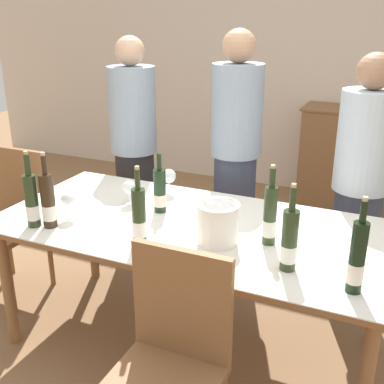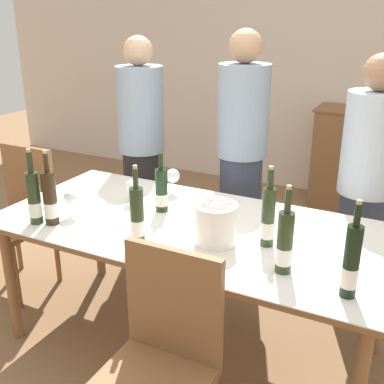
{
  "view_description": "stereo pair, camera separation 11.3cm",
  "coord_description": "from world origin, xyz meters",
  "px_view_note": "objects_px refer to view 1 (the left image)",
  "views": [
    {
      "loc": [
        0.93,
        -2.08,
        1.8
      ],
      "look_at": [
        0.0,
        0.0,
        0.93
      ],
      "focal_mm": 45.0,
      "sensor_mm": 36.0,
      "label": 1
    },
    {
      "loc": [
        1.03,
        -2.03,
        1.8
      ],
      "look_at": [
        0.0,
        0.0,
        0.93
      ],
      "focal_mm": 45.0,
      "sensor_mm": 36.0,
      "label": 2
    }
  ],
  "objects_px": {
    "wine_bottle_6": "(289,241)",
    "person_guest_right": "(360,191)",
    "person_host": "(134,154)",
    "person_guest_left": "(235,162)",
    "dining_table": "(192,235)",
    "ice_bucket": "(218,222)",
    "sideboard_cabinet": "(383,161)",
    "wine_bottle_3": "(357,259)",
    "wine_bottle_5": "(48,202)",
    "chair_near_front": "(171,353)",
    "wine_glass_1": "(169,177)",
    "wine_bottle_4": "(160,192)",
    "chair_left_end": "(13,212)",
    "wine_bottle_2": "(270,216)",
    "wine_glass_0": "(69,200)",
    "wine_bottle_1": "(139,218)",
    "wine_bottle_0": "(32,201)",
    "wine_glass_2": "(129,188)"
  },
  "relations": [
    {
      "from": "wine_bottle_1",
      "to": "dining_table",
      "type": "bearing_deg",
      "value": 64.83
    },
    {
      "from": "wine_bottle_5",
      "to": "wine_glass_2",
      "type": "xyz_separation_m",
      "value": [
        0.21,
        0.44,
        -0.04
      ]
    },
    {
      "from": "wine_bottle_2",
      "to": "wine_bottle_4",
      "type": "height_order",
      "value": "wine_bottle_2"
    },
    {
      "from": "sideboard_cabinet",
      "to": "wine_glass_2",
      "type": "xyz_separation_m",
      "value": [
        -1.25,
        -2.45,
        0.37
      ]
    },
    {
      "from": "person_host",
      "to": "person_guest_left",
      "type": "distance_m",
      "value": 0.76
    },
    {
      "from": "dining_table",
      "to": "wine_glass_2",
      "type": "xyz_separation_m",
      "value": [
        -0.45,
        0.12,
        0.16
      ]
    },
    {
      "from": "wine_bottle_3",
      "to": "person_guest_right",
      "type": "height_order",
      "value": "person_guest_right"
    },
    {
      "from": "person_host",
      "to": "person_guest_left",
      "type": "xyz_separation_m",
      "value": [
        0.76,
        0.02,
        0.03
      ]
    },
    {
      "from": "wine_bottle_6",
      "to": "person_host",
      "type": "height_order",
      "value": "person_host"
    },
    {
      "from": "wine_bottle_3",
      "to": "wine_bottle_5",
      "type": "bearing_deg",
      "value": -179.95
    },
    {
      "from": "dining_table",
      "to": "wine_bottle_1",
      "type": "xyz_separation_m",
      "value": [
        -0.14,
        -0.3,
        0.19
      ]
    },
    {
      "from": "chair_near_front",
      "to": "wine_bottle_4",
      "type": "bearing_deg",
      "value": 119.92
    },
    {
      "from": "sideboard_cabinet",
      "to": "wine_bottle_6",
      "type": "bearing_deg",
      "value": -94.94
    },
    {
      "from": "ice_bucket",
      "to": "wine_bottle_4",
      "type": "distance_m",
      "value": 0.48
    },
    {
      "from": "dining_table",
      "to": "ice_bucket",
      "type": "xyz_separation_m",
      "value": [
        0.2,
        -0.14,
        0.17
      ]
    },
    {
      "from": "person_guest_right",
      "to": "chair_left_end",
      "type": "bearing_deg",
      "value": -162.26
    },
    {
      "from": "wine_glass_2",
      "to": "wine_bottle_3",
      "type": "bearing_deg",
      "value": -18.68
    },
    {
      "from": "wine_bottle_4",
      "to": "person_guest_left",
      "type": "xyz_separation_m",
      "value": [
        0.18,
        0.72,
        -0.01
      ]
    },
    {
      "from": "ice_bucket",
      "to": "person_guest_left",
      "type": "distance_m",
      "value": 0.98
    },
    {
      "from": "chair_near_front",
      "to": "wine_glass_2",
      "type": "bearing_deg",
      "value": 129.0
    },
    {
      "from": "sideboard_cabinet",
      "to": "person_guest_left",
      "type": "relative_size",
      "value": 0.91
    },
    {
      "from": "wine_glass_1",
      "to": "person_host",
      "type": "relative_size",
      "value": 0.09
    },
    {
      "from": "wine_bottle_5",
      "to": "chair_near_front",
      "type": "height_order",
      "value": "wine_bottle_5"
    },
    {
      "from": "dining_table",
      "to": "wine_glass_1",
      "type": "distance_m",
      "value": 0.51
    },
    {
      "from": "wine_bottle_2",
      "to": "sideboard_cabinet",
      "type": "bearing_deg",
      "value": 81.62
    },
    {
      "from": "sideboard_cabinet",
      "to": "ice_bucket",
      "type": "height_order",
      "value": "ice_bucket"
    },
    {
      "from": "person_guest_left",
      "to": "wine_bottle_6",
      "type": "bearing_deg",
      "value": -60.04
    },
    {
      "from": "wine_bottle_3",
      "to": "wine_glass_2",
      "type": "height_order",
      "value": "wine_bottle_3"
    },
    {
      "from": "wine_bottle_1",
      "to": "wine_bottle_6",
      "type": "bearing_deg",
      "value": 3.68
    },
    {
      "from": "ice_bucket",
      "to": "person_guest_left",
      "type": "bearing_deg",
      "value": 104.48
    },
    {
      "from": "person_guest_right",
      "to": "wine_bottle_3",
      "type": "bearing_deg",
      "value": -85.11
    },
    {
      "from": "wine_bottle_3",
      "to": "person_guest_left",
      "type": "bearing_deg",
      "value": 128.29
    },
    {
      "from": "sideboard_cabinet",
      "to": "chair_left_end",
      "type": "xyz_separation_m",
      "value": [
        -2.14,
        -2.48,
        0.08
      ]
    },
    {
      "from": "dining_table",
      "to": "wine_bottle_3",
      "type": "bearing_deg",
      "value": -20.69
    },
    {
      "from": "dining_table",
      "to": "person_host",
      "type": "xyz_separation_m",
      "value": [
        -0.81,
        0.79,
        0.13
      ]
    },
    {
      "from": "wine_bottle_3",
      "to": "wine_bottle_4",
      "type": "height_order",
      "value": "wine_bottle_3"
    },
    {
      "from": "wine_bottle_2",
      "to": "person_guest_left",
      "type": "distance_m",
      "value": 0.98
    },
    {
      "from": "chair_left_end",
      "to": "chair_near_front",
      "type": "xyz_separation_m",
      "value": [
        1.56,
        -0.81,
        -0.01
      ]
    },
    {
      "from": "wine_bottle_2",
      "to": "wine_glass_2",
      "type": "bearing_deg",
      "value": 169.27
    },
    {
      "from": "wine_bottle_1",
      "to": "wine_bottle_4",
      "type": "height_order",
      "value": "wine_bottle_1"
    },
    {
      "from": "ice_bucket",
      "to": "chair_near_front",
      "type": "relative_size",
      "value": 0.22
    },
    {
      "from": "dining_table",
      "to": "wine_bottle_6",
      "type": "height_order",
      "value": "wine_bottle_6"
    },
    {
      "from": "wine_glass_0",
      "to": "wine_glass_1",
      "type": "height_order",
      "value": "wine_glass_1"
    },
    {
      "from": "sideboard_cabinet",
      "to": "wine_bottle_2",
      "type": "xyz_separation_m",
      "value": [
        -0.39,
        -2.61,
        0.42
      ]
    },
    {
      "from": "wine_glass_0",
      "to": "wine_bottle_1",
      "type": "bearing_deg",
      "value": -11.97
    },
    {
      "from": "person_guest_left",
      "to": "wine_bottle_4",
      "type": "bearing_deg",
      "value": -104.12
    },
    {
      "from": "wine_bottle_6",
      "to": "person_guest_right",
      "type": "height_order",
      "value": "person_guest_right"
    },
    {
      "from": "wine_bottle_2",
      "to": "wine_glass_0",
      "type": "xyz_separation_m",
      "value": [
        -1.05,
        -0.15,
        -0.04
      ]
    },
    {
      "from": "wine_bottle_0",
      "to": "chair_near_front",
      "type": "distance_m",
      "value": 1.09
    },
    {
      "from": "person_guest_left",
      "to": "wine_bottle_5",
      "type": "bearing_deg",
      "value": -118.14
    }
  ]
}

